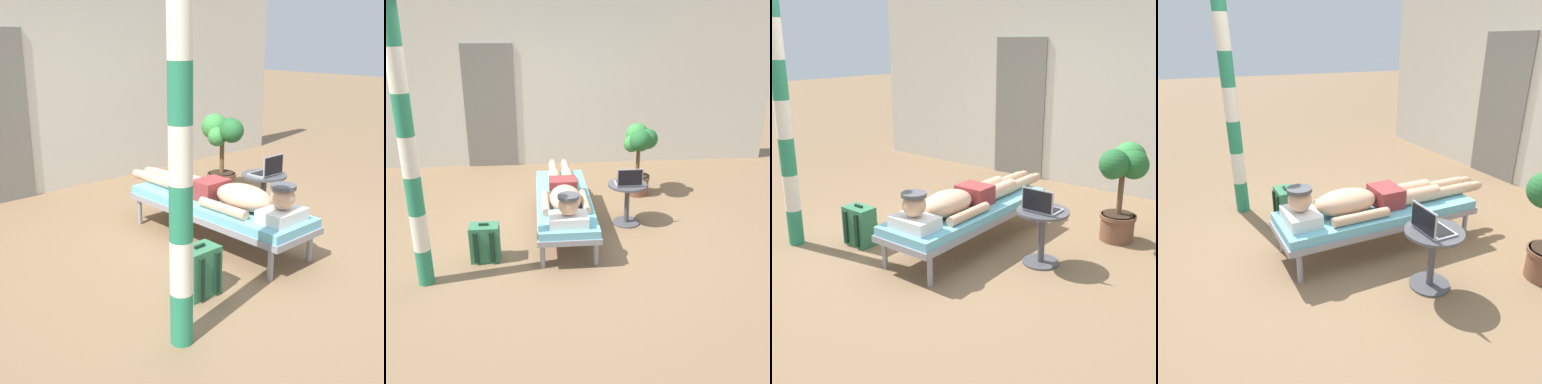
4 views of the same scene
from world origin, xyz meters
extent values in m
plane|color=#846647|center=(0.00, 0.00, 0.00)|extent=(40.00, 40.00, 0.00)
cube|color=beige|center=(-0.02, 2.80, 1.35)|extent=(7.60, 0.20, 2.70)
cube|color=slate|center=(-1.07, 2.69, 1.02)|extent=(0.84, 0.03, 2.04)
cylinder|color=gray|center=(-0.29, 0.98, 0.14)|extent=(0.05, 0.05, 0.28)
cylinder|color=gray|center=(0.26, 0.98, 0.14)|extent=(0.05, 0.05, 0.28)
cylinder|color=gray|center=(-0.29, -0.81, 0.14)|extent=(0.05, 0.05, 0.28)
cylinder|color=gray|center=(0.26, -0.81, 0.14)|extent=(0.05, 0.05, 0.28)
cube|color=gray|center=(-0.02, 0.08, 0.31)|extent=(0.65, 1.99, 0.06)
cube|color=#6BB7CC|center=(-0.02, 0.08, 0.38)|extent=(0.63, 1.95, 0.08)
cube|color=white|center=(-0.02, -0.69, 0.47)|extent=(0.40, 0.28, 0.11)
sphere|color=#D8A884|center=(-0.02, -0.69, 0.64)|extent=(0.21, 0.21, 0.21)
cylinder|color=#4C4C51|center=(-0.02, -0.69, 0.73)|extent=(0.22, 0.22, 0.03)
ellipsoid|color=#D8A884|center=(-0.02, -0.25, 0.54)|extent=(0.35, 0.60, 0.23)
cylinder|color=#D8A884|center=(-0.24, -0.20, 0.46)|extent=(0.09, 0.55, 0.09)
cylinder|color=#D8A884|center=(0.20, -0.20, 0.46)|extent=(0.09, 0.55, 0.09)
cube|color=maroon|center=(-0.02, 0.18, 0.52)|extent=(0.33, 0.26, 0.19)
cylinder|color=#D8A884|center=(-0.10, 0.52, 0.49)|extent=(0.15, 0.42, 0.15)
cylinder|color=#D8A884|center=(-0.10, 0.95, 0.47)|extent=(0.11, 0.44, 0.11)
ellipsoid|color=#D8A884|center=(-0.10, 1.24, 0.47)|extent=(0.09, 0.20, 0.10)
cylinder|color=#D8A884|center=(0.07, 0.52, 0.49)|extent=(0.15, 0.42, 0.15)
cylinder|color=#D8A884|center=(0.07, 0.95, 0.47)|extent=(0.11, 0.44, 0.11)
ellipsoid|color=#D8A884|center=(0.07, 1.24, 0.47)|extent=(0.09, 0.20, 0.10)
cylinder|color=#4C4C51|center=(0.77, 0.16, 0.01)|extent=(0.34, 0.34, 0.02)
cylinder|color=#4C4C51|center=(0.77, 0.16, 0.26)|extent=(0.06, 0.06, 0.48)
cylinder|color=#4C4C51|center=(0.77, 0.16, 0.51)|extent=(0.48, 0.48, 0.02)
cube|color=#A5A8AD|center=(0.77, 0.16, 0.53)|extent=(0.31, 0.22, 0.02)
cube|color=black|center=(0.77, 0.17, 0.54)|extent=(0.27, 0.15, 0.00)
cube|color=#A5A8AD|center=(0.77, 0.04, 0.64)|extent=(0.31, 0.01, 0.21)
cube|color=black|center=(0.77, 0.04, 0.64)|extent=(0.29, 0.00, 0.19)
cube|color=#33724C|center=(-0.89, -0.59, 0.20)|extent=(0.30, 0.20, 0.40)
cube|color=#33724C|center=(-0.89, -0.47, 0.13)|extent=(0.22, 0.04, 0.18)
cube|color=black|center=(-0.97, -0.70, 0.20)|extent=(0.04, 0.02, 0.34)
cube|color=black|center=(-0.81, -0.70, 0.20)|extent=(0.04, 0.02, 0.34)
cube|color=black|center=(-0.89, -0.59, 0.41)|extent=(0.10, 0.02, 0.02)
cylinder|color=brown|center=(1.12, 1.13, 0.14)|extent=(0.34, 0.34, 0.28)
cylinder|color=brown|center=(1.12, 1.13, 0.26)|extent=(0.37, 0.37, 0.04)
cylinder|color=#332319|center=(1.12, 1.13, 0.29)|extent=(0.31, 0.31, 0.01)
cylinder|color=brown|center=(1.12, 1.13, 0.50)|extent=(0.06, 0.06, 0.44)
sphere|color=#23602D|center=(1.24, 1.10, 0.83)|extent=(0.29, 0.29, 0.29)
sphere|color=#38843D|center=(1.13, 1.27, 0.85)|extent=(0.33, 0.33, 0.33)
sphere|color=#38843D|center=(1.02, 1.12, 0.76)|extent=(0.23, 0.23, 0.23)
sphere|color=#23602D|center=(1.09, 0.95, 0.85)|extent=(0.29, 0.29, 0.29)
cylinder|color=#267F59|center=(-1.42, -0.98, 0.18)|extent=(0.15, 0.15, 0.36)
cylinder|color=silver|center=(-1.42, -0.98, 0.55)|extent=(0.15, 0.15, 0.36)
cylinder|color=#267F59|center=(-1.42, -0.98, 0.91)|extent=(0.15, 0.15, 0.36)
cylinder|color=silver|center=(-1.42, -0.98, 1.28)|extent=(0.15, 0.15, 0.36)
cylinder|color=#267F59|center=(-1.42, -0.98, 1.64)|extent=(0.15, 0.15, 0.36)
cylinder|color=silver|center=(-1.42, -0.98, 2.00)|extent=(0.15, 0.15, 0.36)
cylinder|color=#267F59|center=(-1.42, -0.98, 2.37)|extent=(0.15, 0.15, 0.36)
camera|label=1|loc=(-3.37, -3.20, 1.97)|focal=47.77mm
camera|label=2|loc=(-0.31, -4.76, 2.38)|focal=41.07mm
camera|label=3|loc=(2.74, -3.51, 1.99)|focal=45.05mm
camera|label=4|loc=(2.81, -1.55, 1.92)|focal=34.33mm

